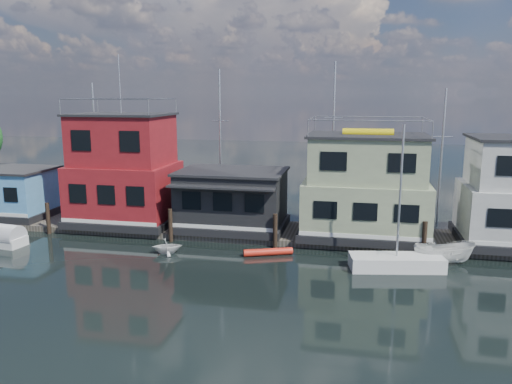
% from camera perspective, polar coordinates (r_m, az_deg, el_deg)
% --- Properties ---
extents(ground, '(160.00, 160.00, 0.00)m').
position_cam_1_polar(ground, '(24.25, -8.69, -12.35)').
color(ground, black).
rests_on(ground, ground).
extents(dock, '(48.00, 5.00, 0.40)m').
position_cam_1_polar(dock, '(35.03, -1.90, -4.42)').
color(dock, '#595147').
rests_on(dock, ground).
extents(houseboat_blue, '(6.40, 4.90, 3.66)m').
position_cam_1_polar(houseboat_blue, '(42.46, -26.26, -0.03)').
color(houseboat_blue, black).
rests_on(houseboat_blue, dock).
extents(houseboat_red, '(7.40, 5.90, 11.86)m').
position_cam_1_polar(houseboat_red, '(37.09, -14.83, 2.26)').
color(houseboat_red, black).
rests_on(houseboat_red, dock).
extents(houseboat_dark, '(7.40, 6.10, 4.06)m').
position_cam_1_polar(houseboat_dark, '(34.60, -2.74, -0.84)').
color(houseboat_dark, black).
rests_on(houseboat_dark, dock).
extents(houseboat_green, '(8.40, 5.90, 7.03)m').
position_cam_1_polar(houseboat_green, '(33.35, 12.41, 0.43)').
color(houseboat_green, black).
rests_on(houseboat_green, dock).
extents(pilings, '(42.28, 0.28, 2.20)m').
position_cam_1_polar(pilings, '(32.26, -3.65, -4.16)').
color(pilings, '#2D2116').
rests_on(pilings, ground).
extents(background_masts, '(36.40, 0.16, 12.00)m').
position_cam_1_polar(background_masts, '(39.13, 6.94, 5.14)').
color(background_masts, silver).
rests_on(background_masts, ground).
extents(red_kayak, '(2.94, 1.49, 0.44)m').
position_cam_1_polar(red_kayak, '(30.36, 1.40, -6.87)').
color(red_kayak, red).
rests_on(red_kayak, ground).
extents(dinghy_white, '(2.28, 2.13, 0.97)m').
position_cam_1_polar(dinghy_white, '(31.11, -10.15, -6.08)').
color(dinghy_white, silver).
rests_on(dinghy_white, ground).
extents(motorboat, '(3.73, 2.00, 1.37)m').
position_cam_1_polar(motorboat, '(30.59, 20.71, -6.56)').
color(motorboat, silver).
rests_on(motorboat, ground).
extents(day_sailer, '(5.32, 2.58, 8.05)m').
position_cam_1_polar(day_sailer, '(29.05, 15.74, -7.65)').
color(day_sailer, silver).
rests_on(day_sailer, ground).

